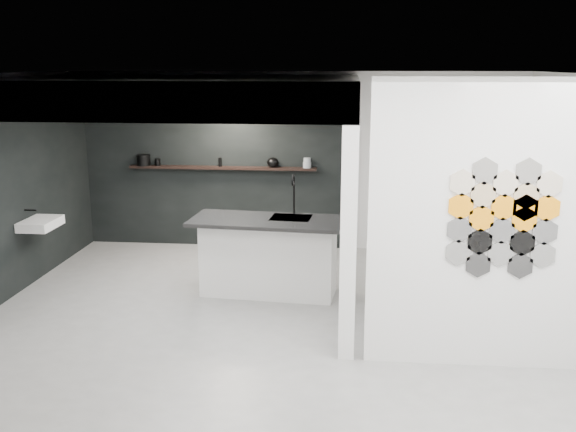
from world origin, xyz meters
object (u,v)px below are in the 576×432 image
at_px(partition_panel, 497,227).
at_px(wall_basin, 41,224).
at_px(stockpot, 144,160).
at_px(bottle_dark, 220,162).
at_px(glass_vase, 307,163).
at_px(kitchen_island, 269,255).
at_px(utensil_cup, 158,162).
at_px(kettle, 273,162).
at_px(glass_bowl, 307,165).

distance_m(partition_panel, wall_basin, 5.78).
xyz_separation_m(stockpot, bottle_dark, (1.24, 0.00, -0.02)).
height_order(partition_panel, glass_vase, partition_panel).
bearing_deg(glass_vase, kitchen_island, -99.31).
xyz_separation_m(stockpot, utensil_cup, (0.23, 0.00, -0.03)).
bearing_deg(kitchen_island, kettle, 100.12).
relative_size(glass_bowl, bottle_dark, 0.95).
relative_size(kitchen_island, utensil_cup, 17.75).
height_order(partition_panel, stockpot, partition_panel).
bearing_deg(stockpot, bottle_dark, 0.00).
distance_m(bottle_dark, utensil_cup, 1.02).
bearing_deg(glass_vase, stockpot, 180.00).
bearing_deg(stockpot, partition_panel, -39.42).
distance_m(partition_panel, bottle_dark, 5.19).
relative_size(stockpot, glass_vase, 1.35).
relative_size(kitchen_island, glass_bowl, 15.06).
bearing_deg(stockpot, kettle, 0.00).
relative_size(stockpot, kettle, 1.17).
xyz_separation_m(glass_bowl, glass_vase, (0.00, 0.00, 0.03)).
bearing_deg(bottle_dark, kitchen_island, -63.72).
distance_m(partition_panel, kettle, 4.67).
bearing_deg(kitchen_island, stockpot, 142.08).
relative_size(partition_panel, glass_vase, 17.67).
xyz_separation_m(partition_panel, glass_bowl, (-2.08, 3.87, -0.03)).
height_order(partition_panel, glass_bowl, partition_panel).
height_order(wall_basin, kitchen_island, kitchen_island).
distance_m(glass_bowl, glass_vase, 0.03).
height_order(wall_basin, glass_vase, glass_vase).
distance_m(glass_vase, utensil_cup, 2.40).
height_order(kitchen_island, bottle_dark, kitchen_island).
relative_size(partition_panel, glass_bowl, 21.34).
bearing_deg(wall_basin, glass_vase, 31.35).
height_order(kitchen_island, utensil_cup, kitchen_island).
xyz_separation_m(kitchen_island, stockpot, (-2.28, 2.10, 0.89)).
xyz_separation_m(partition_panel, glass_vase, (-2.08, 3.87, -0.00)).
distance_m(stockpot, glass_vase, 2.63).
bearing_deg(stockpot, wall_basin, -110.27).
height_order(bottle_dark, utensil_cup, bottle_dark).
bearing_deg(wall_basin, kettle, 35.95).
distance_m(partition_panel, glass_bowl, 4.39).
xyz_separation_m(glass_bowl, bottle_dark, (-1.38, 0.00, 0.02)).
bearing_deg(partition_panel, glass_vase, 118.23).
xyz_separation_m(partition_panel, utensil_cup, (-4.48, 3.87, -0.02)).
bearing_deg(glass_bowl, utensil_cup, 180.00).
xyz_separation_m(wall_basin, kitchen_island, (3.05, -0.04, -0.33)).
xyz_separation_m(kitchen_island, glass_bowl, (0.34, 2.10, 0.85)).
bearing_deg(partition_panel, glass_bowl, 118.23).
relative_size(partition_panel, stockpot, 13.07).
relative_size(glass_vase, utensil_cup, 1.42).
bearing_deg(bottle_dark, utensil_cup, 180.00).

